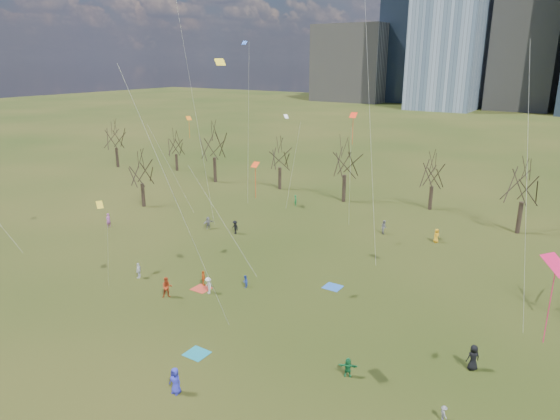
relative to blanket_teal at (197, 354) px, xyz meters
The scene contains 22 objects.
ground 2.72m from the blanket_teal, 134.91° to the left, with size 500.00×500.00×0.00m, color black.
downtown_skyline 216.16m from the blanket_teal, 91.17° to the left, with size 212.50×78.00×118.00m.
bare_tree_row 39.67m from the blanket_teal, 92.93° to the left, with size 113.04×29.80×9.50m.
blanket_teal is the anchor object (origin of this frame).
blanket_navy 15.49m from the blanket_teal, 78.24° to the left, with size 1.60×1.50×0.03m, color blue.
blanket_crimson 10.68m from the blanket_teal, 130.06° to the left, with size 1.60×1.50×0.03m, color #BC3825.
person_0 4.53m from the blanket_teal, 64.89° to the right, with size 0.88×0.57×1.80m, color #2A2EB8.
person_2 9.84m from the blanket_teal, 147.50° to the left, with size 0.93×0.73×1.92m, color #A43717.
person_3 17.11m from the blanket_teal, ahead, with size 0.64×0.37×0.99m, color slate.
person_4 11.39m from the blanket_teal, 129.05° to the left, with size 0.87×0.36×1.49m, color #CB5416.
person_5 10.91m from the blanket_teal, 18.99° to the left, with size 1.29×0.41×1.39m, color #186C37.
person_6 19.31m from the blanket_teal, 27.57° to the left, with size 0.91×0.59×1.86m, color black.
person_7 32.35m from the blanket_teal, 152.15° to the left, with size 0.66×0.43×1.80m, color #9C4E96.
person_8 11.27m from the blanket_teal, 108.89° to the left, with size 0.58×0.45×1.19m, color #2842AE.
person_9 9.74m from the blanket_teal, 126.01° to the left, with size 1.00×0.57×1.55m, color silver.
person_11 27.81m from the blanket_teal, 129.31° to the left, with size 1.42×0.45×1.54m, color slate.
person_12 33.17m from the blanket_teal, 76.56° to the left, with size 0.80×0.52×1.64m, color orange.
person_13 38.63m from the blanket_teal, 110.81° to the left, with size 0.59×0.39×1.61m, color #186F31.
person_14 31.87m from the blanket_teal, 87.34° to the left, with size 0.82×0.64×1.68m, color slate.
person_15 25.75m from the blanket_teal, 121.93° to the left, with size 1.09×0.63×1.69m, color black.
person_16 15.17m from the blanket_teal, 153.72° to the left, with size 0.91×0.38×1.55m, color silver.
kites_airborne 20.25m from the blanket_teal, 80.53° to the left, with size 67.64×41.94×37.07m.
Camera 1 is at (24.15, -24.93, 20.47)m, focal length 32.00 mm.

